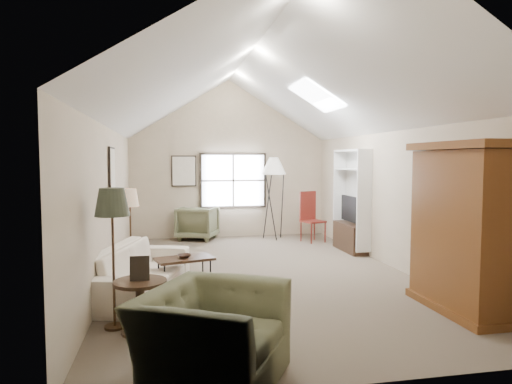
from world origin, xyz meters
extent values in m
cube|color=#695B4B|center=(0.00, 0.00, 0.00)|extent=(5.00, 8.00, 0.01)
cube|color=#BBA78D|center=(0.00, 4.00, 1.25)|extent=(5.00, 0.01, 2.50)
cube|color=#BBA78D|center=(0.00, -4.00, 1.25)|extent=(5.00, 0.01, 2.50)
cube|color=#BBA78D|center=(-2.50, 0.00, 1.25)|extent=(0.01, 8.00, 2.50)
cube|color=#BBA78D|center=(2.50, 0.00, 1.25)|extent=(0.01, 8.00, 2.50)
cube|color=black|center=(0.10, 3.96, 1.45)|extent=(1.72, 0.08, 1.42)
cube|color=black|center=(-2.47, 0.30, 1.75)|extent=(0.68, 0.04, 0.88)
cube|color=black|center=(-1.15, 3.97, 1.70)|extent=(0.62, 0.04, 0.78)
cube|color=brown|center=(2.18, -2.40, 1.10)|extent=(0.60, 1.50, 2.20)
cube|color=white|center=(2.34, 1.60, 1.15)|extent=(0.32, 1.30, 2.10)
cube|color=#382316|center=(2.32, 1.60, 0.30)|extent=(0.34, 1.18, 0.60)
cube|color=black|center=(2.32, 1.60, 0.92)|extent=(0.05, 0.90, 0.55)
imported|color=#F0E2D0|center=(-1.99, -0.77, 0.35)|extent=(1.57, 2.58, 0.70)
imported|color=#585F42|center=(-1.20, -3.70, 0.42)|extent=(1.61, 1.66, 0.83)
imported|color=#5D5E42|center=(-0.83, 3.70, 0.41)|extent=(1.16, 1.18, 0.83)
cube|color=#392717|center=(-1.32, -0.49, 0.22)|extent=(0.98, 0.71, 0.45)
imported|color=#3D2619|center=(-1.32, -0.49, 0.47)|extent=(0.26, 0.26, 0.05)
cylinder|color=#321D14|center=(-1.89, -2.37, 0.30)|extent=(0.75, 0.75, 0.60)
cube|color=maroon|center=(1.88, 2.81, 0.61)|extent=(0.60, 0.60, 1.22)
camera|label=1|loc=(-1.58, -7.63, 1.97)|focal=32.00mm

